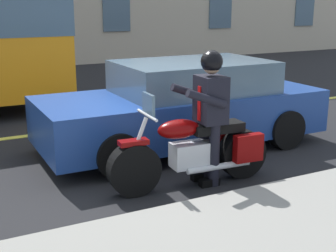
% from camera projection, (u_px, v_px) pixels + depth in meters
% --- Properties ---
extents(ground_plane, '(80.00, 80.00, 0.00)m').
position_uv_depth(ground_plane, '(145.00, 157.00, 7.20)').
color(ground_plane, black).
extents(lane_center_stripe, '(60.00, 0.16, 0.01)m').
position_uv_depth(lane_center_stripe, '(102.00, 127.00, 8.92)').
color(lane_center_stripe, '#E5DB4C').
rests_on(lane_center_stripe, ground_plane).
extents(motorcycle_main, '(2.22, 0.67, 1.26)m').
position_uv_depth(motorcycle_main, '(196.00, 152.00, 6.01)').
color(motorcycle_main, black).
rests_on(motorcycle_main, ground_plane).
extents(rider_main, '(0.64, 0.57, 1.74)m').
position_uv_depth(rider_main, '(210.00, 106.00, 5.93)').
color(rider_main, black).
rests_on(rider_main, ground_plane).
extents(car_silver, '(4.60, 1.92, 1.40)m').
position_uv_depth(car_silver, '(185.00, 105.00, 7.56)').
color(car_silver, navy).
rests_on(car_silver, ground_plane).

